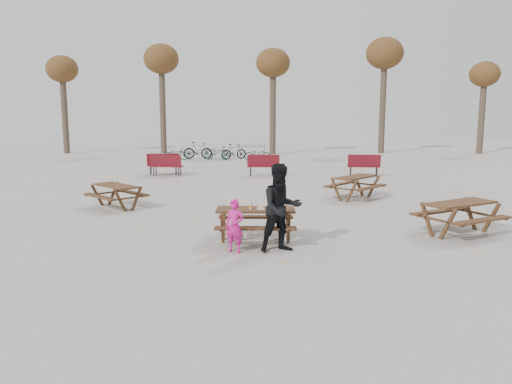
{
  "coord_description": "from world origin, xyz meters",
  "views": [
    {
      "loc": [
        0.1,
        -11.26,
        2.97
      ],
      "look_at": [
        0.0,
        1.0,
        1.0
      ],
      "focal_mm": 35.0,
      "sensor_mm": 36.0,
      "label": 1
    }
  ],
  "objects_px": {
    "soda_bottle": "(250,206)",
    "child": "(235,226)",
    "food_tray": "(261,209)",
    "picnic_table_north": "(117,196)",
    "adult": "(281,208)",
    "picnic_table_east": "(459,218)",
    "picnic_table_far": "(355,187)",
    "main_picnic_table": "(256,217)"
  },
  "relations": [
    {
      "from": "picnic_table_far",
      "to": "child",
      "type": "bearing_deg",
      "value": -169.07
    },
    {
      "from": "picnic_table_north",
      "to": "adult",
      "type": "bearing_deg",
      "value": -0.28
    },
    {
      "from": "adult",
      "to": "picnic_table_north",
      "type": "bearing_deg",
      "value": 115.74
    },
    {
      "from": "main_picnic_table",
      "to": "adult",
      "type": "relative_size",
      "value": 0.95
    },
    {
      "from": "child",
      "to": "adult",
      "type": "height_order",
      "value": "adult"
    },
    {
      "from": "adult",
      "to": "picnic_table_north",
      "type": "height_order",
      "value": "adult"
    },
    {
      "from": "child",
      "to": "picnic_table_far",
      "type": "xyz_separation_m",
      "value": [
        3.84,
        6.75,
        -0.19
      ]
    },
    {
      "from": "picnic_table_north",
      "to": "picnic_table_far",
      "type": "height_order",
      "value": "picnic_table_far"
    },
    {
      "from": "soda_bottle",
      "to": "picnic_table_far",
      "type": "bearing_deg",
      "value": 59.24
    },
    {
      "from": "child",
      "to": "food_tray",
      "type": "bearing_deg",
      "value": 76.43
    },
    {
      "from": "food_tray",
      "to": "adult",
      "type": "relative_size",
      "value": 0.09
    },
    {
      "from": "picnic_table_east",
      "to": "picnic_table_far",
      "type": "height_order",
      "value": "picnic_table_east"
    },
    {
      "from": "main_picnic_table",
      "to": "adult",
      "type": "distance_m",
      "value": 1.07
    },
    {
      "from": "food_tray",
      "to": "picnic_table_east",
      "type": "height_order",
      "value": "food_tray"
    },
    {
      "from": "child",
      "to": "picnic_table_east",
      "type": "height_order",
      "value": "child"
    },
    {
      "from": "picnic_table_east",
      "to": "picnic_table_far",
      "type": "bearing_deg",
      "value": 78.03
    },
    {
      "from": "soda_bottle",
      "to": "picnic_table_north",
      "type": "height_order",
      "value": "soda_bottle"
    },
    {
      "from": "adult",
      "to": "picnic_table_far",
      "type": "height_order",
      "value": "adult"
    },
    {
      "from": "adult",
      "to": "picnic_table_east",
      "type": "distance_m",
      "value": 4.74
    },
    {
      "from": "main_picnic_table",
      "to": "picnic_table_east",
      "type": "height_order",
      "value": "picnic_table_east"
    },
    {
      "from": "soda_bottle",
      "to": "adult",
      "type": "height_order",
      "value": "adult"
    },
    {
      "from": "child",
      "to": "picnic_table_east",
      "type": "bearing_deg",
      "value": 38.26
    },
    {
      "from": "child",
      "to": "picnic_table_north",
      "type": "distance_m",
      "value": 6.35
    },
    {
      "from": "adult",
      "to": "picnic_table_east",
      "type": "bearing_deg",
      "value": -0.07
    },
    {
      "from": "food_tray",
      "to": "soda_bottle",
      "type": "bearing_deg",
      "value": 172.35
    },
    {
      "from": "main_picnic_table",
      "to": "child",
      "type": "height_order",
      "value": "child"
    },
    {
      "from": "adult",
      "to": "picnic_table_east",
      "type": "height_order",
      "value": "adult"
    },
    {
      "from": "food_tray",
      "to": "adult",
      "type": "distance_m",
      "value": 0.86
    },
    {
      "from": "soda_bottle",
      "to": "child",
      "type": "distance_m",
      "value": 0.93
    },
    {
      "from": "food_tray",
      "to": "picnic_table_north",
      "type": "relative_size",
      "value": 0.11
    },
    {
      "from": "adult",
      "to": "picnic_table_north",
      "type": "relative_size",
      "value": 1.13
    },
    {
      "from": "picnic_table_north",
      "to": "picnic_table_far",
      "type": "bearing_deg",
      "value": 57.32
    },
    {
      "from": "picnic_table_far",
      "to": "soda_bottle",
      "type": "bearing_deg",
      "value": -170.16
    },
    {
      "from": "main_picnic_table",
      "to": "picnic_table_far",
      "type": "bearing_deg",
      "value": 59.75
    },
    {
      "from": "food_tray",
      "to": "picnic_table_east",
      "type": "relative_size",
      "value": 0.1
    },
    {
      "from": "main_picnic_table",
      "to": "picnic_table_north",
      "type": "relative_size",
      "value": 1.07
    },
    {
      "from": "soda_bottle",
      "to": "picnic_table_far",
      "type": "height_order",
      "value": "soda_bottle"
    },
    {
      "from": "child",
      "to": "picnic_table_far",
      "type": "relative_size",
      "value": 0.64
    },
    {
      "from": "soda_bottle",
      "to": "adult",
      "type": "relative_size",
      "value": 0.09
    },
    {
      "from": "main_picnic_table",
      "to": "food_tray",
      "type": "distance_m",
      "value": 0.26
    },
    {
      "from": "soda_bottle",
      "to": "picnic_table_far",
      "type": "distance_m",
      "value": 6.9
    },
    {
      "from": "main_picnic_table",
      "to": "soda_bottle",
      "type": "height_order",
      "value": "soda_bottle"
    }
  ]
}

